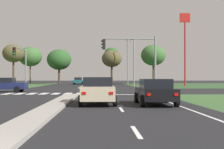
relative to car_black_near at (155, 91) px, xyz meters
The scene contains 32 objects.
ground_plane 17.92m from the car_black_near, 108.39° to the left, with size 200.00×200.00×0.00m, color black.
grass_verge_far_right 46.00m from the car_black_near, 64.43° to the left, with size 35.00×35.00×0.01m, color #2D4C28.
median_island_near 6.04m from the car_black_near, 160.38° to the right, with size 1.20×22.00×0.14m, color gray.
median_island_far 42.37m from the car_black_near, 97.66° to the left, with size 1.20×36.00×0.14m, color gray.
lane_dash_near 8.79m from the car_black_near, 104.20° to the right, with size 0.14×2.00×0.01m, color silver.
lane_dash_second 3.37m from the car_black_near, 130.83° to the right, with size 0.14×2.00×0.01m, color silver.
lane_dash_third 4.19m from the car_black_near, 121.43° to the left, with size 0.14×2.00×0.01m, color silver.
edge_line_right 1.75m from the car_black_near, 40.12° to the right, with size 0.14×24.00×0.01m, color silver.
stop_bar_near 10.19m from the car_black_near, 100.48° to the left, with size 6.40×0.50×0.01m, color silver.
crosswalk_bar_near 16.87m from the car_black_near, 135.63° to the left, with size 0.70×2.80×0.01m, color silver.
crosswalk_bar_second 16.07m from the car_black_near, 132.76° to the left, with size 0.70×2.80×0.01m, color silver.
crosswalk_bar_third 15.31m from the car_black_near, 129.59° to the left, with size 0.70×2.80×0.01m, color silver.
crosswalk_bar_fourth 14.61m from the car_black_near, 126.11° to the left, with size 0.70×2.80×0.01m, color silver.
crosswalk_bar_fifth 13.96m from the car_black_near, 122.29° to the left, with size 0.70×2.80×0.01m, color silver.
crosswalk_bar_sixth 13.39m from the car_black_near, 118.12° to the left, with size 0.70×2.80×0.01m, color silver.
crosswalk_bar_seventh 12.88m from the car_black_near, 113.59° to the left, with size 0.70×2.80×0.01m, color silver.
crosswalk_bar_eighth 12.47m from the car_black_near, 108.74° to the left, with size 0.70×2.80×0.01m, color silver.
car_black_near is the anchor object (origin of this frame).
car_navy_second 20.24m from the car_black_near, 131.20° to the left, with size 4.44×1.98×1.54m.
car_beige_third 3.34m from the car_black_near, behind, with size 2.07×4.30×1.60m.
car_teal_fourth 49.61m from the car_black_near, 99.28° to the left, with size 2.00×4.39×1.53m.
traffic_signal_near_right 10.81m from the car_black_near, 89.72° to the left, with size 5.13×0.32×5.41m.
traffic_signal_far_left 25.34m from the car_black_near, 121.77° to the left, with size 0.32×5.83×5.41m.
street_lamp_third 33.14m from the car_black_near, 85.69° to the left, with size 0.72×1.88×8.11m.
street_lamp_fourth 44.33m from the car_black_near, 86.73° to the left, with size 0.56×2.13×9.61m.
fastfood_pole_sign 38.21m from the car_black_near, 71.28° to the left, with size 1.80×0.40×12.98m.
treeline_second 53.18m from the car_black_near, 114.52° to the left, with size 4.62×4.62×8.72m.
treeline_third 55.66m from the car_black_near, 110.31° to the left, with size 5.27×5.27×8.55m.
treeline_fourth 51.58m from the car_black_near, 103.90° to the left, with size 5.41×5.41×7.81m.
treeline_fifth 48.12m from the car_black_near, 90.73° to the left, with size 4.37×4.37×7.51m.
treeline_sixth 52.71m from the car_black_near, 90.52° to the left, with size 3.29×3.29×8.51m.
treeline_seventh 49.24m from the car_black_near, 79.88° to the left, with size 5.44×5.44×8.75m.
Camera 1 is at (2.44, -4.14, 1.61)m, focal length 47.78 mm.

